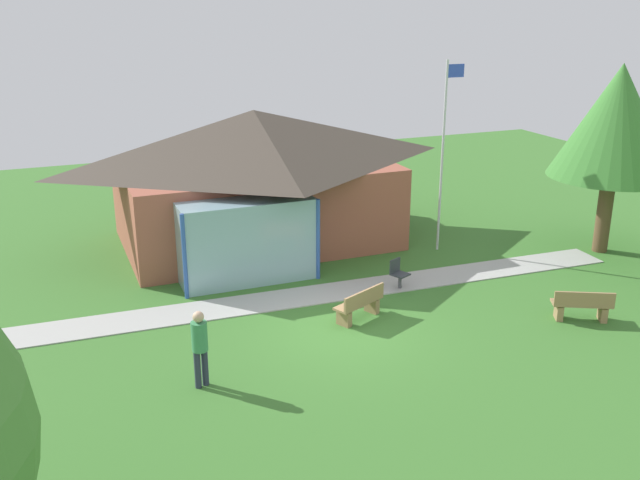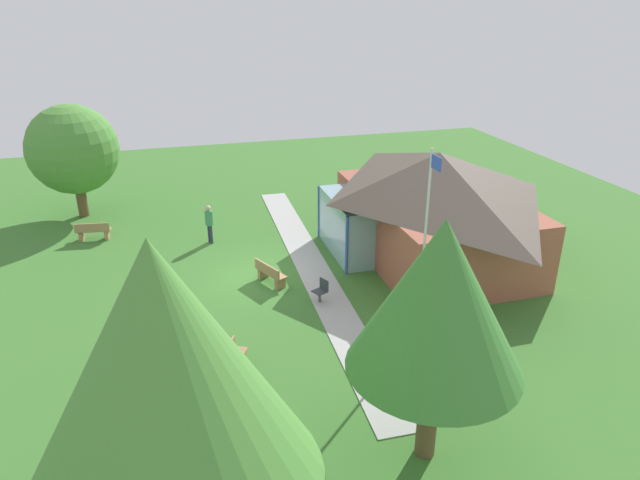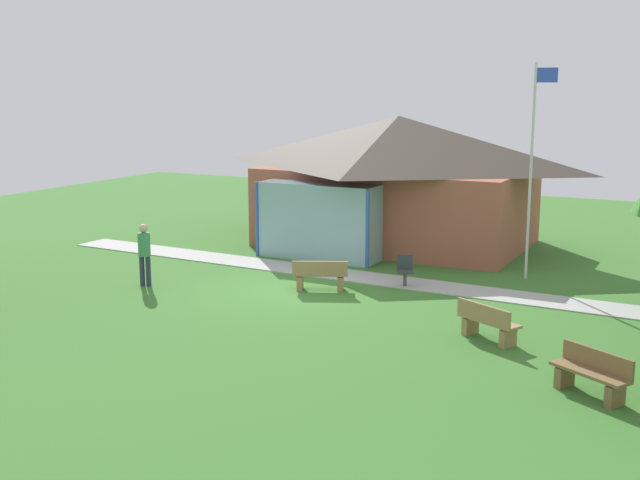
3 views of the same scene
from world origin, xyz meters
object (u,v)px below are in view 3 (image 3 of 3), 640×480
at_px(bench_lawn_far_right, 591,374).
at_px(bench_mid_right, 487,323).
at_px(pavilion, 394,178).
at_px(visitor_strolling_lawn, 144,250).
at_px(flagpole, 532,163).
at_px(bench_rear_near_path, 320,276).
at_px(patio_chair_lawn_spare, 405,272).

height_order(bench_lawn_far_right, bench_mid_right, same).
bearing_deg(pavilion, bench_mid_right, -56.93).
bearing_deg(bench_mid_right, visitor_strolling_lawn, -155.35).
xyz_separation_m(flagpole, bench_mid_right, (0.56, -6.13, -2.95)).
xyz_separation_m(bench_rear_near_path, visitor_strolling_lawn, (-4.54, -1.78, 0.62)).
distance_m(bench_lawn_far_right, bench_rear_near_path, 8.94).
height_order(pavilion, patio_chair_lawn_spare, pavilion).
height_order(pavilion, bench_lawn_far_right, pavilion).
bearing_deg(bench_lawn_far_right, visitor_strolling_lawn, 17.29).
height_order(bench_lawn_far_right, visitor_strolling_lawn, visitor_strolling_lawn).
height_order(pavilion, bench_rear_near_path, pavilion).
height_order(bench_lawn_far_right, patio_chair_lawn_spare, patio_chair_lawn_spare).
xyz_separation_m(flagpole, patio_chair_lawn_spare, (-2.79, -2.47, -2.93)).
height_order(bench_mid_right, patio_chair_lawn_spare, patio_chair_lawn_spare).
relative_size(bench_mid_right, bench_rear_near_path, 0.99).
relative_size(bench_mid_right, visitor_strolling_lawn, 0.88).
height_order(pavilion, flagpole, flagpole).
relative_size(patio_chair_lawn_spare, visitor_strolling_lawn, 0.49).
relative_size(bench_rear_near_path, patio_chair_lawn_spare, 1.80).
bearing_deg(visitor_strolling_lawn, bench_lawn_far_right, -30.11).
relative_size(bench_lawn_far_right, bench_mid_right, 0.99).
relative_size(flagpole, bench_lawn_far_right, 4.01).
relative_size(pavilion, patio_chair_lawn_spare, 11.25).
distance_m(bench_lawn_far_right, visitor_strolling_lawn, 12.60).
xyz_separation_m(bench_lawn_far_right, bench_rear_near_path, (-7.77, 4.42, 0.00)).
bearing_deg(patio_chair_lawn_spare, bench_mid_right, 107.87).
bearing_deg(flagpole, visitor_strolling_lawn, -148.18).
relative_size(pavilion, bench_lawn_far_right, 6.35).
relative_size(pavilion, bench_mid_right, 6.30).
bearing_deg(bench_rear_near_path, bench_mid_right, -47.42).
relative_size(pavilion, visitor_strolling_lawn, 5.56).
xyz_separation_m(bench_mid_right, bench_rear_near_path, (-5.24, 2.19, 0.00)).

